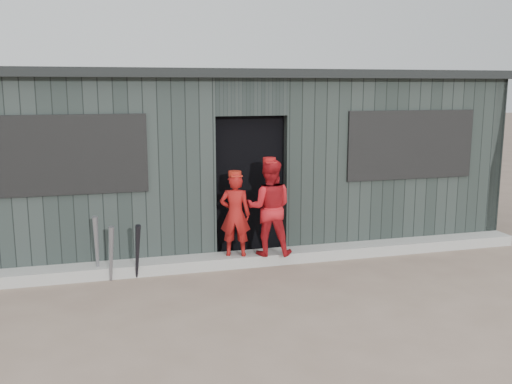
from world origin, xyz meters
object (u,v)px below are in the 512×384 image
object	(u,v)px
bat_left	(97,247)
player_red_left	(235,215)
bat_right	(137,252)
player_red_right	(269,207)
dugout	(228,156)
player_grey_back	(270,211)
bat_mid	(111,254)

from	to	relation	value
bat_left	player_red_left	size ratio (longest dim) A/B	0.74
bat_right	player_red_right	distance (m)	1.81
bat_right	dugout	bearing A→B (deg)	50.70
bat_left	player_grey_back	world-z (taller)	player_grey_back
bat_right	player_red_right	world-z (taller)	player_red_right
player_red_left	bat_mid	bearing A→B (deg)	27.11
bat_right	player_red_left	xyz separation A→B (m)	(1.31, 0.23, 0.34)
player_red_right	bat_mid	bearing A→B (deg)	20.82
player_red_left	player_grey_back	world-z (taller)	player_red_left
player_red_left	dugout	xyz separation A→B (m)	(0.29, 1.72, 0.58)
player_red_left	player_grey_back	xyz separation A→B (m)	(0.67, 0.64, -0.13)
player_grey_back	dugout	bearing A→B (deg)	-55.47
player_red_right	player_red_left	bearing A→B (deg)	7.67
dugout	player_red_left	bearing A→B (deg)	-99.64
bat_right	player_red_right	xyz separation A→B (m)	(1.76, 0.16, 0.43)
bat_left	dugout	bearing A→B (deg)	40.50
bat_left	bat_mid	xyz separation A→B (m)	(0.17, -0.16, -0.05)
bat_mid	player_grey_back	xyz separation A→B (m)	(2.29, 0.86, 0.22)
bat_mid	player_red_right	xyz separation A→B (m)	(2.07, 0.15, 0.44)
player_grey_back	dugout	distance (m)	1.34
player_red_left	dugout	size ratio (longest dim) A/B	0.14
player_red_right	player_grey_back	bearing A→B (deg)	-90.65
bat_left	player_grey_back	distance (m)	2.56
dugout	player_grey_back	bearing A→B (deg)	-70.65
bat_mid	dugout	distance (m)	2.88
bat_right	player_grey_back	world-z (taller)	player_grey_back
bat_left	player_grey_back	size ratio (longest dim) A/B	0.71
player_red_left	player_red_right	xyz separation A→B (m)	(0.45, -0.07, 0.09)
player_red_right	dugout	size ratio (longest dim) A/B	0.16
player_red_left	dugout	world-z (taller)	dugout
player_red_right	bat_right	bearing A→B (deg)	21.94
bat_mid	player_red_left	distance (m)	1.67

